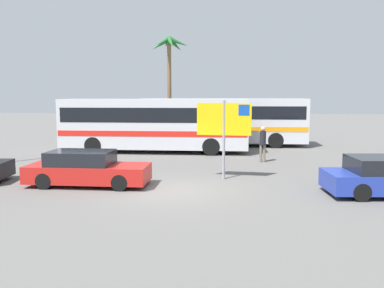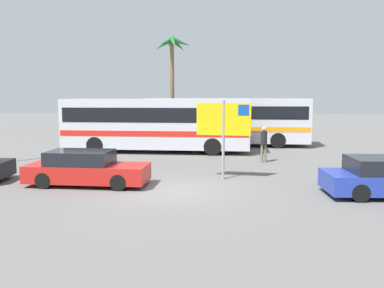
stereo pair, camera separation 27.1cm
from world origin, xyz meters
name	(u,v)px [view 2 (the right image)]	position (x,y,z in m)	size (l,w,h in m)	color
ground	(167,191)	(0.00, 0.00, 0.00)	(120.00, 120.00, 0.00)	#605E5B
bus_front_coach	(156,122)	(-2.18, 9.73, 1.78)	(11.04, 2.55, 3.17)	silver
bus_rear_coach	(225,119)	(1.88, 13.28, 1.78)	(11.04, 2.55, 3.17)	silver
ferry_sign	(225,122)	(2.02, 2.21, 2.33)	(2.19, 0.30, 3.20)	gray
car_red	(86,169)	(-3.20, 0.58, 0.64)	(4.58, 1.73, 1.32)	red
pedestrian_crossing_lot	(264,141)	(3.95, 6.53, 1.09)	(0.32, 0.32, 1.83)	#706656
palm_tree_seaside	(172,58)	(-2.27, 17.08, 6.25)	(2.96, 2.94, 7.87)	brown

